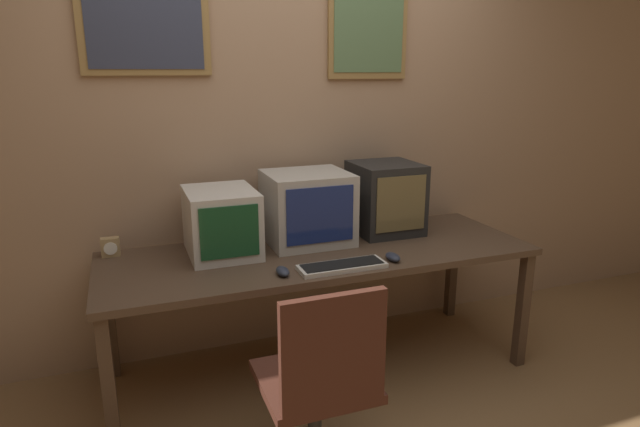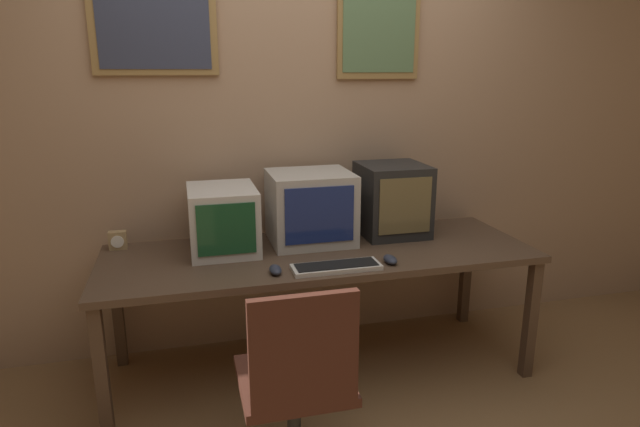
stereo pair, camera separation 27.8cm
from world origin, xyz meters
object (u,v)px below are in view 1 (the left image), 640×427
at_px(monitor_right, 385,198).
at_px(keyboard_main, 342,266).
at_px(office_chair, 320,401).
at_px(monitor_left, 221,222).
at_px(mouse_near_keyboard, 393,257).
at_px(mouse_far_corner, 283,271).
at_px(desk_clock, 110,247).
at_px(monitor_center, 307,208).

height_order(monitor_right, keyboard_main, monitor_right).
bearing_deg(office_chair, keyboard_main, 59.40).
distance_m(monitor_left, office_chair, 1.09).
relative_size(monitor_left, keyboard_main, 1.02).
bearing_deg(mouse_near_keyboard, mouse_far_corner, 179.54).
relative_size(monitor_right, desk_clock, 4.16).
distance_m(monitor_center, monitor_right, 0.49).
height_order(keyboard_main, mouse_near_keyboard, mouse_near_keyboard).
bearing_deg(monitor_center, mouse_far_corner, -122.19).
height_order(monitor_right, desk_clock, monitor_right).
distance_m(keyboard_main, mouse_far_corner, 0.29).
relative_size(mouse_far_corner, desk_clock, 1.10).
distance_m(monitor_left, monitor_right, 0.98).
xyz_separation_m(keyboard_main, mouse_far_corner, (-0.29, 0.02, 0.01)).
xyz_separation_m(monitor_left, monitor_center, (0.48, 0.03, 0.03)).
height_order(mouse_near_keyboard, office_chair, office_chair).
height_order(monitor_left, monitor_center, monitor_center).
bearing_deg(office_chair, monitor_right, 52.01).
relative_size(monitor_right, mouse_near_keyboard, 3.66).
height_order(monitor_center, office_chair, monitor_center).
xyz_separation_m(monitor_right, desk_clock, (-1.52, 0.10, -0.16)).
xyz_separation_m(mouse_near_keyboard, mouse_far_corner, (-0.58, 0.00, 0.00)).
relative_size(monitor_center, monitor_right, 1.09).
distance_m(monitor_right, office_chair, 1.39).
height_order(mouse_far_corner, office_chair, office_chair).
height_order(monitor_center, mouse_far_corner, monitor_center).
height_order(monitor_left, mouse_far_corner, monitor_left).
relative_size(keyboard_main, mouse_near_keyboard, 3.85).
relative_size(monitor_left, monitor_center, 0.98).
distance_m(monitor_right, keyboard_main, 0.70).
bearing_deg(monitor_center, monitor_left, -176.16).
relative_size(monitor_right, office_chair, 0.46).
relative_size(mouse_near_keyboard, office_chair, 0.13).
xyz_separation_m(monitor_right, keyboard_main, (-0.48, -0.48, -0.19)).
relative_size(keyboard_main, office_chair, 0.48).
relative_size(mouse_far_corner, office_chair, 0.12).
distance_m(monitor_center, office_chair, 1.16).
bearing_deg(mouse_far_corner, monitor_right, 30.97).
xyz_separation_m(monitor_left, keyboard_main, (0.50, -0.43, -0.16)).
xyz_separation_m(monitor_left, office_chair, (0.18, -0.96, -0.49)).
bearing_deg(monitor_left, mouse_near_keyboard, -27.95).
distance_m(mouse_near_keyboard, office_chair, 0.88).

